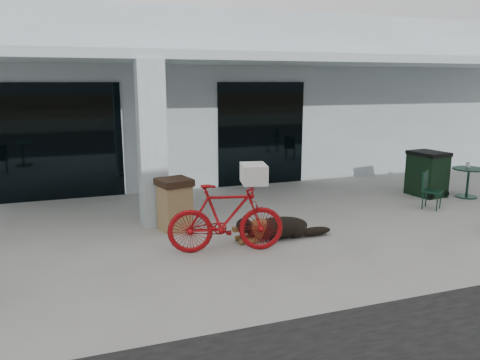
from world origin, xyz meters
name	(u,v)px	position (x,y,z in m)	size (l,w,h in m)	color
ground	(272,255)	(0.00, 0.00, 0.00)	(80.00, 80.00, 0.00)	#A6A49C
building	(168,96)	(0.00, 8.50, 2.25)	(22.00, 7.00, 4.50)	silver
storefront_glass_left	(60,142)	(-3.20, 4.98, 1.35)	(2.80, 0.06, 2.70)	black
storefront_glass_right	(261,134)	(1.80, 4.98, 1.35)	(2.40, 0.06, 2.70)	black
column	(152,144)	(-1.50, 2.30, 1.56)	(0.50, 0.50, 3.12)	silver
overhang	(209,58)	(0.00, 3.60, 3.21)	(22.00, 2.80, 0.18)	silver
bicycle	(226,218)	(-0.65, 0.40, 0.57)	(0.53, 1.88, 1.13)	#A70D12
laundry_basket	(254,174)	(-0.21, 0.31, 1.28)	(0.52, 0.39, 0.31)	white
dog	(277,226)	(0.39, 0.70, 0.22)	(1.34, 0.45, 0.45)	black
cup_near_dog	(205,247)	(-0.96, 0.61, 0.05)	(0.08, 0.08, 0.10)	white
cafe_table_far	(468,183)	(5.90, 1.96, 0.35)	(0.75, 0.75, 0.70)	#123627
cafe_chair_far_a	(432,191)	(4.35, 1.39, 0.41)	(0.37, 0.41, 0.82)	#123627
cup_on_table	(468,165)	(6.00, 2.10, 0.77)	(0.09, 0.09, 0.12)	white
trash_receptacle	(175,204)	(-1.20, 1.80, 0.49)	(0.57, 0.57, 0.98)	olive
wheeled_bin	(427,174)	(5.11, 2.44, 0.54)	(0.66, 0.84, 1.08)	black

